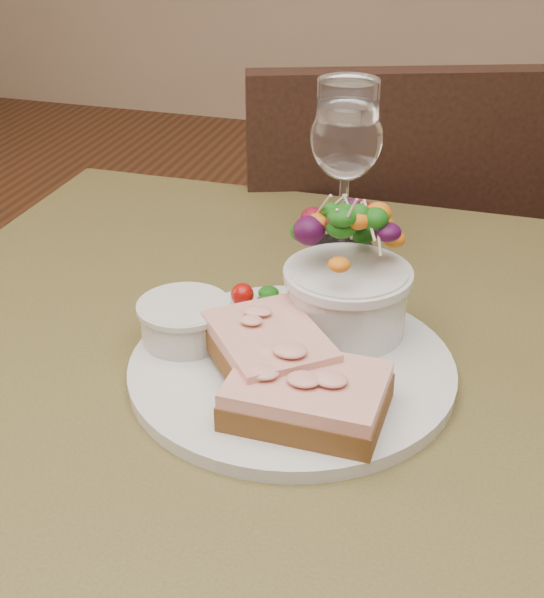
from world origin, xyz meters
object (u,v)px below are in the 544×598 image
(sandwich_front, at_px, (307,396))
(salad_bowl, at_px, (348,271))
(cafe_table, at_px, (284,462))
(chair_far, at_px, (367,391))
(sandwich_back, at_px, (269,348))
(ramekin, at_px, (184,320))
(wine_glass, at_px, (346,143))
(dinner_plate, at_px, (292,369))

(sandwich_front, xyz_separation_m, salad_bowl, (0.00, 0.13, 0.04))
(sandwich_front, distance_m, salad_bowl, 0.14)
(cafe_table, height_order, chair_far, chair_far)
(chair_far, xyz_separation_m, sandwich_back, (0.02, -0.65, 0.49))
(ramekin, xyz_separation_m, salad_bowl, (0.13, 0.06, 0.04))
(chair_far, distance_m, salad_bowl, 0.78)
(cafe_table, distance_m, salad_bowl, 0.19)
(sandwich_front, bearing_deg, wine_glass, 99.04)
(chair_far, bearing_deg, cafe_table, 72.41)
(sandwich_front, distance_m, sandwich_back, 0.06)
(ramekin, xyz_separation_m, wine_glass, (0.09, 0.24, 0.09))
(sandwich_front, distance_m, ramekin, 0.15)
(cafe_table, relative_size, sandwich_back, 5.81)
(sandwich_front, xyz_separation_m, wine_glass, (-0.04, 0.32, 0.10))
(dinner_plate, height_order, salad_bowl, salad_bowl)
(sandwich_front, relative_size, sandwich_back, 0.88)
(sandwich_front, bearing_deg, chair_far, 96.53)
(dinner_plate, bearing_deg, wine_glass, 92.93)
(sandwich_back, distance_m, ramekin, 0.09)
(dinner_plate, distance_m, ramekin, 0.10)
(salad_bowl, bearing_deg, cafe_table, -122.27)
(ramekin, relative_size, salad_bowl, 0.60)
(sandwich_back, bearing_deg, chair_far, 142.19)
(dinner_plate, bearing_deg, sandwich_front, -64.99)
(sandwich_back, height_order, ramekin, sandwich_back)
(sandwich_front, bearing_deg, ramekin, 151.88)
(sandwich_front, height_order, ramekin, ramekin)
(ramekin, height_order, salad_bowl, salad_bowl)
(dinner_plate, distance_m, salad_bowl, 0.10)
(wine_glass, bearing_deg, dinner_plate, -87.07)
(dinner_plate, distance_m, wine_glass, 0.28)
(dinner_plate, relative_size, ramekin, 3.65)
(cafe_table, relative_size, wine_glass, 4.57)
(cafe_table, distance_m, ramekin, 0.16)
(ramekin, bearing_deg, cafe_table, -3.32)
(cafe_table, relative_size, dinner_plate, 2.88)
(cafe_table, xyz_separation_m, sandwich_front, (0.04, -0.07, 0.13))
(dinner_plate, relative_size, salad_bowl, 2.18)
(sandwich_back, relative_size, ramekin, 1.81)
(chair_far, height_order, dinner_plate, chair_far)
(sandwich_front, relative_size, wine_glass, 0.69)
(dinner_plate, distance_m, sandwich_back, 0.04)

